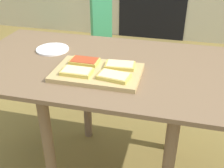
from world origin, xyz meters
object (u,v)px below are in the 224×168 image
at_px(dining_table, 120,84).
at_px(child_left, 101,30).
at_px(garden_hose_coil, 39,38).
at_px(pizza_slice_near_right, 114,76).
at_px(cutting_board, 97,73).
at_px(plate_white_left, 53,49).
at_px(pizza_slice_far_right, 120,65).
at_px(pizza_slice_near_left, 77,72).
at_px(pizza_slice_far_left, 84,61).

relative_size(dining_table, child_left, 1.40).
height_order(child_left, garden_hose_coil, child_left).
distance_m(dining_table, child_left, 0.83).
bearing_deg(pizza_slice_near_right, cutting_board, 150.36).
bearing_deg(garden_hose_coil, dining_table, -52.26).
bearing_deg(garden_hose_coil, child_left, -45.68).
height_order(dining_table, plate_white_left, plate_white_left).
relative_size(dining_table, pizza_slice_near_right, 10.60).
bearing_deg(child_left, plate_white_left, -98.36).
bearing_deg(garden_hose_coil, pizza_slice_far_right, -52.78).
relative_size(pizza_slice_far_right, pizza_slice_near_left, 1.04).
height_order(cutting_board, pizza_slice_near_left, pizza_slice_near_left).
bearing_deg(pizza_slice_near_left, child_left, 99.48).
distance_m(plate_white_left, child_left, 0.67).
xyz_separation_m(dining_table, plate_white_left, (-0.42, 0.11, 0.11)).
distance_m(pizza_slice_near_left, plate_white_left, 0.38).
relative_size(pizza_slice_far_right, plate_white_left, 0.79).
xyz_separation_m(dining_table, child_left, (-0.32, 0.76, 0.02)).
relative_size(pizza_slice_near_left, pizza_slice_near_right, 0.93).
height_order(cutting_board, pizza_slice_near_right, pizza_slice_near_right).
distance_m(pizza_slice_far_right, plate_white_left, 0.46).
bearing_deg(pizza_slice_far_right, pizza_slice_near_right, -91.05).
xyz_separation_m(dining_table, pizza_slice_near_left, (-0.17, -0.17, 0.14)).
bearing_deg(pizza_slice_near_left, garden_hose_coil, 122.71).
bearing_deg(pizza_slice_near_right, pizza_slice_far_right, 88.95).
relative_size(pizza_slice_far_left, plate_white_left, 0.76).
bearing_deg(pizza_slice_near_right, child_left, 109.55).
bearing_deg(pizza_slice_far_right, cutting_board, -146.19).
bearing_deg(dining_table, pizza_slice_far_right, -76.80).
xyz_separation_m(plate_white_left, garden_hose_coil, (-1.20, 1.98, -0.73)).
bearing_deg(cutting_board, garden_hose_coil, 124.78).
bearing_deg(plate_white_left, cutting_board, -34.22).
bearing_deg(child_left, cutting_board, -74.83).
distance_m(dining_table, pizza_slice_far_right, 0.15).
distance_m(cutting_board, pizza_slice_near_left, 0.10).
relative_size(plate_white_left, child_left, 0.16).
distance_m(pizza_slice_far_left, garden_hose_coil, 2.70).
bearing_deg(garden_hose_coil, cutting_board, -55.22).
distance_m(pizza_slice_far_left, child_left, 0.84).
bearing_deg(pizza_slice_near_right, pizza_slice_near_left, 179.19).
relative_size(pizza_slice_far_right, pizza_slice_far_left, 1.04).
height_order(plate_white_left, child_left, child_left).
distance_m(dining_table, cutting_board, 0.19).
distance_m(pizza_slice_near_right, garden_hose_coil, 2.89).
relative_size(pizza_slice_far_left, garden_hose_coil, 0.40).
distance_m(pizza_slice_far_right, child_left, 0.89).
xyz_separation_m(pizza_slice_near_left, pizza_slice_far_left, (-0.00, 0.12, 0.00)).
height_order(cutting_board, pizza_slice_far_right, pizza_slice_far_right).
height_order(cutting_board, pizza_slice_far_left, pizza_slice_far_left).
xyz_separation_m(cutting_board, pizza_slice_near_right, (0.09, -0.05, 0.02)).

